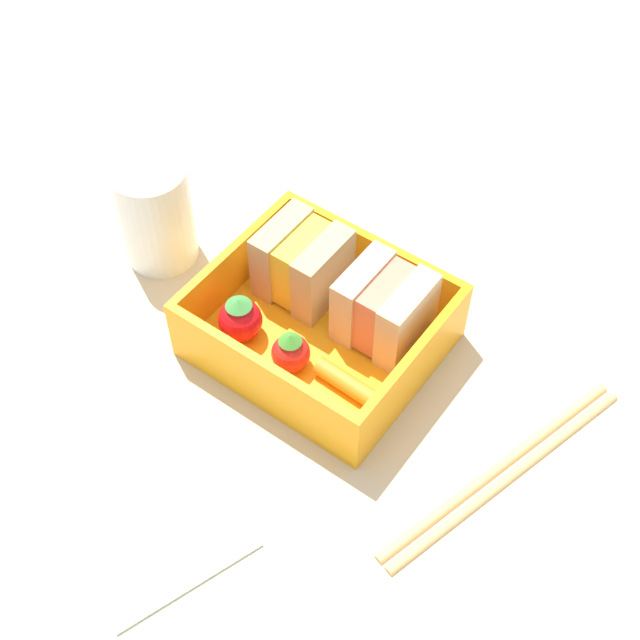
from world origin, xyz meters
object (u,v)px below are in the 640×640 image
(strawberry_far_left, at_px, (240,319))
(strawberry_left, at_px, (296,355))
(sandwich_left, at_px, (302,263))
(carrot_stick_far_left, at_px, (349,385))
(folded_napkin, at_px, (142,505))
(drinking_glass, at_px, (153,216))
(sandwich_center_left, at_px, (384,308))
(chopstick_pair, at_px, (504,471))

(strawberry_far_left, xyz_separation_m, strawberry_left, (0.05, -0.00, -0.00))
(sandwich_left, height_order, strawberry_far_left, sandwich_left)
(strawberry_left, bearing_deg, strawberry_far_left, 178.89)
(sandwich_left, xyz_separation_m, strawberry_far_left, (-0.01, -0.06, -0.01))
(carrot_stick_far_left, bearing_deg, strawberry_left, -171.25)
(carrot_stick_far_left, distance_m, folded_napkin, 0.15)
(drinking_glass, xyz_separation_m, folded_napkin, (0.13, -0.16, -0.04))
(sandwich_center_left, bearing_deg, sandwich_left, 180.00)
(sandwich_center_left, bearing_deg, strawberry_left, -117.12)
(strawberry_far_left, bearing_deg, chopstick_pair, 4.99)
(strawberry_far_left, bearing_deg, carrot_stick_far_left, 3.35)
(chopstick_pair, bearing_deg, folded_napkin, -138.06)
(strawberry_far_left, bearing_deg, drinking_glass, 164.52)
(carrot_stick_far_left, relative_size, drinking_glass, 0.60)
(sandwich_left, xyz_separation_m, folded_napkin, (0.02, -0.19, -0.04))
(sandwich_left, distance_m, strawberry_left, 0.07)
(strawberry_left, height_order, carrot_stick_far_left, strawberry_left)
(sandwich_left, height_order, strawberry_left, sandwich_left)
(sandwich_center_left, relative_size, strawberry_far_left, 1.49)
(sandwich_center_left, height_order, carrot_stick_far_left, sandwich_center_left)
(folded_napkin, bearing_deg, sandwich_left, 95.99)
(sandwich_center_left, xyz_separation_m, carrot_stick_far_left, (0.01, -0.05, -0.02))
(strawberry_far_left, bearing_deg, strawberry_left, -1.11)
(strawberry_left, height_order, drinking_glass, drinking_glass)
(sandwich_left, relative_size, carrot_stick_far_left, 1.08)
(drinking_glass, distance_m, folded_napkin, 0.21)
(sandwich_left, bearing_deg, strawberry_far_left, -99.34)
(strawberry_left, relative_size, chopstick_pair, 0.16)
(chopstick_pair, bearing_deg, strawberry_left, -173.08)
(strawberry_far_left, bearing_deg, sandwich_center_left, 36.67)
(sandwich_center_left, bearing_deg, folded_napkin, -104.14)
(chopstick_pair, height_order, drinking_glass, drinking_glass)
(folded_napkin, bearing_deg, carrot_stick_far_left, 67.66)
(sandwich_left, xyz_separation_m, carrot_stick_far_left, (0.08, -0.05, -0.02))
(folded_napkin, bearing_deg, sandwich_center_left, 75.86)
(sandwich_center_left, xyz_separation_m, chopstick_pair, (0.12, -0.04, -0.04))
(sandwich_center_left, height_order, chopstick_pair, sandwich_center_left)
(sandwich_left, relative_size, drinking_glass, 0.65)
(carrot_stick_far_left, xyz_separation_m, folded_napkin, (-0.06, -0.14, -0.02))
(sandwich_left, xyz_separation_m, sandwich_center_left, (0.07, 0.00, 0.00))
(sandwich_center_left, relative_size, folded_napkin, 0.43)
(folded_napkin, bearing_deg, drinking_glass, 129.53)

